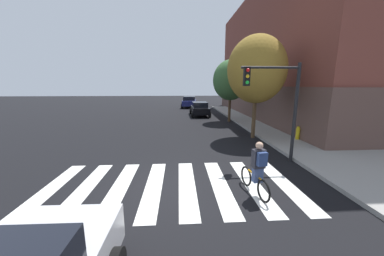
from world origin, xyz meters
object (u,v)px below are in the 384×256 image
object	(u,v)px
fire_hydrant	(298,133)
street_tree_near	(257,70)
traffic_light_near	(277,96)
cyclist	(257,169)
sedan_far	(189,102)
street_tree_mid	(230,80)
sedan_mid	(200,109)

from	to	relation	value
fire_hydrant	street_tree_near	size ratio (longest dim) A/B	0.13
traffic_light_near	street_tree_near	xyz separation A→B (m)	(0.63, 4.32, 1.35)
cyclist	street_tree_near	size ratio (longest dim) A/B	0.27
sedan_far	street_tree_near	size ratio (longest dim) A/B	0.79
fire_hydrant	street_tree_mid	distance (m)	8.28
street_tree_mid	sedan_far	bearing A→B (deg)	103.30
sedan_mid	cyclist	world-z (taller)	cyclist
traffic_light_near	sedan_mid	bearing A→B (deg)	97.13
sedan_far	sedan_mid	bearing A→B (deg)	-85.57
fire_hydrant	street_tree_near	bearing A→B (deg)	153.63
street_tree_near	sedan_mid	bearing A→B (deg)	103.57
street_tree_near	sedan_far	bearing A→B (deg)	99.36
cyclist	street_tree_near	bearing A→B (deg)	71.42
traffic_light_near	street_tree_mid	size ratio (longest dim) A/B	0.76
sedan_mid	street_tree_mid	size ratio (longest dim) A/B	0.79
sedan_mid	cyclist	bearing A→B (deg)	-89.83
sedan_far	fire_hydrant	bearing A→B (deg)	-74.88
sedan_mid	traffic_light_near	xyz separation A→B (m)	(1.80, -14.39, 2.09)
sedan_far	traffic_light_near	bearing A→B (deg)	-83.89
traffic_light_near	fire_hydrant	size ratio (longest dim) A/B	5.38
street_tree_near	street_tree_mid	bearing A→B (deg)	90.88
sedan_far	cyclist	size ratio (longest dim) A/B	2.91
fire_hydrant	traffic_light_near	bearing A→B (deg)	-132.67
sedan_far	street_tree_mid	bearing A→B (deg)	-76.70
traffic_light_near	fire_hydrant	world-z (taller)	traffic_light_near
fire_hydrant	street_tree_mid	size ratio (longest dim) A/B	0.14
cyclist	fire_hydrant	world-z (taller)	cyclist
sedan_mid	sedan_far	size ratio (longest dim) A/B	0.88
sedan_far	cyclist	bearing A→B (deg)	-88.38
cyclist	street_tree_near	xyz separation A→B (m)	(2.38, 7.08, 3.37)
traffic_light_near	sedan_far	bearing A→B (deg)	96.11
sedan_far	street_tree_near	xyz separation A→B (m)	(3.12, -18.90, 3.36)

